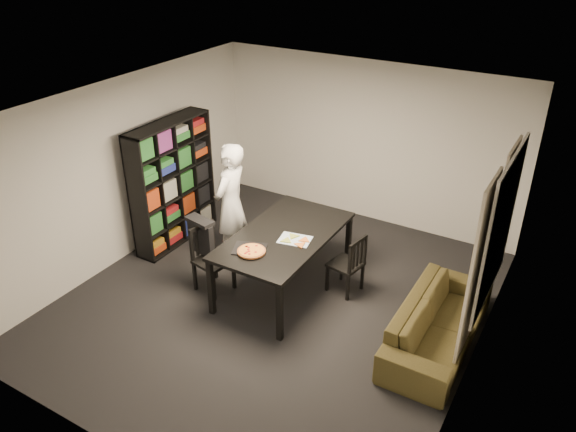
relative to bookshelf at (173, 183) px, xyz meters
The scene contains 16 objects.
room 2.26m from the bookshelf, 15.56° to the right, with size 5.01×5.51×2.61m.
window_pane 4.67m from the bookshelf, ahead, with size 0.02×1.40×1.60m, color black.
window_frame 4.67m from the bookshelf, ahead, with size 0.03×1.52×1.72m, color white.
curtain_left 4.59m from the bookshelf, ahead, with size 0.03×0.70×2.25m, color beige.
curtain_right 4.59m from the bookshelf, ahead, with size 0.03×0.70×2.25m, color beige.
bookshelf is the anchor object (origin of this frame).
dining_table 2.13m from the bookshelf, ahead, with size 1.11×2.00×0.83m.
chair_left 1.51m from the bookshelf, 32.37° to the right, with size 0.50×0.50×0.92m.
chair_right 2.94m from the bookshelf, ahead, with size 0.45×0.45×0.84m.
draped_jacket 1.34m from the bookshelf, 34.39° to the right, with size 0.44×0.25×0.51m.
person 1.09m from the bookshelf, ahead, with size 0.66×0.43×1.80m, color white.
baking_tray 2.09m from the bookshelf, 23.13° to the right, with size 0.40×0.32×0.01m, color black.
pepperoni_pizza 2.18m from the bookshelf, 23.92° to the right, with size 0.35×0.35×0.03m.
kitchen_towel 2.32m from the bookshelf, ahead, with size 0.40×0.30×0.01m, color white.
pizza_slices 2.35m from the bookshelf, ahead, with size 0.37×0.31×0.01m, color gold, non-canonical shape.
sofa 4.29m from the bookshelf, ahead, with size 2.01×0.78×0.59m, color #382D16.
Camera 1 is at (3.16, -5.07, 4.48)m, focal length 35.00 mm.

